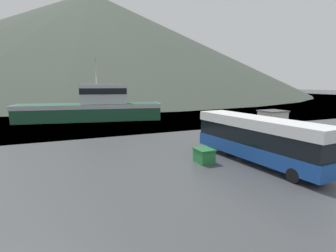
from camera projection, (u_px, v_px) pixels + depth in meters
water_surface at (79, 94)px, 140.12m from camera, size 240.00×240.00×0.00m
hill_backdrop at (93, 44)px, 157.48m from camera, size 238.58×238.58×58.43m
tour_bus at (257, 138)px, 19.17m from camera, size 3.23×11.39×3.38m
delivery_van at (282, 136)px, 22.70m from camera, size 2.76×6.37×2.53m
fishing_boat at (93, 107)px, 41.45m from camera, size 22.45×8.96×9.69m
storage_bin at (204, 155)px, 19.46m from camera, size 1.24×1.54×1.05m
dock_kiosk at (272, 121)px, 31.85m from camera, size 2.89×2.63×2.58m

